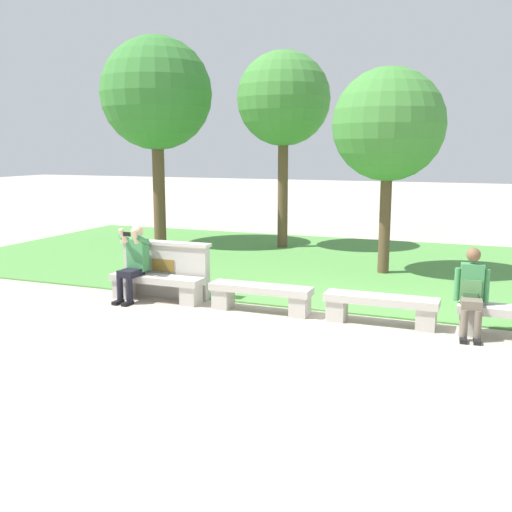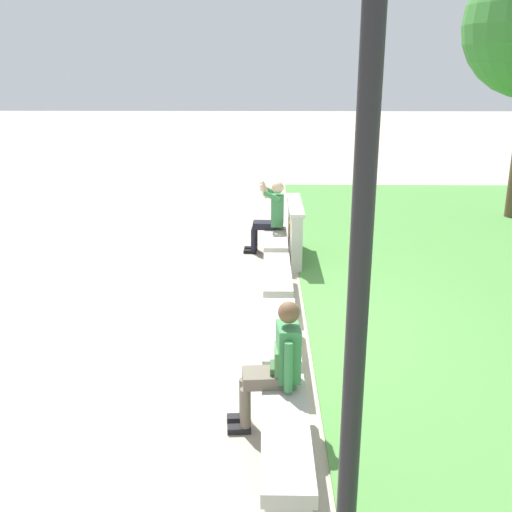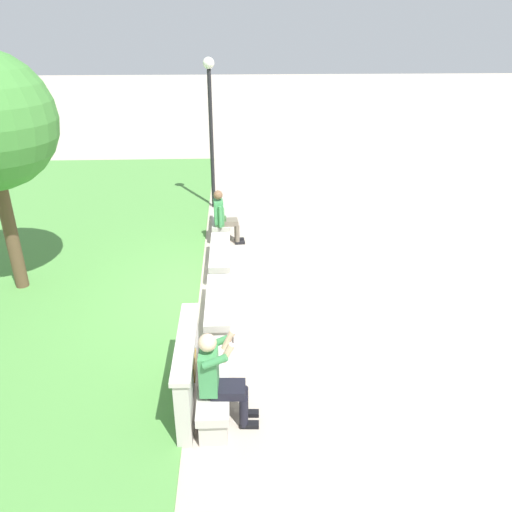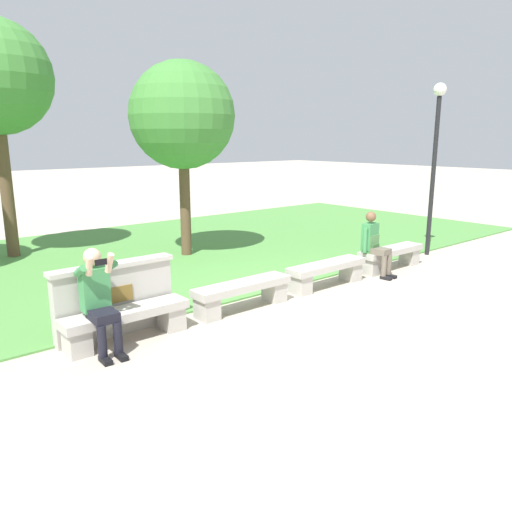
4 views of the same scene
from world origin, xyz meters
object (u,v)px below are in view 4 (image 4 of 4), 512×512
object	(u,v)px
person_photographer	(98,296)
lamp_post	(436,145)
person_distant	(374,242)
bench_far	(391,255)
bench_mid	(327,271)
bench_near	(242,292)
backpack	(371,244)
bench_main	(127,320)
tree_left_background	(182,116)

from	to	relation	value
person_photographer	lamp_post	bearing A→B (deg)	2.28
lamp_post	person_photographer	bearing A→B (deg)	-177.72
person_photographer	person_distant	xyz separation A→B (m)	(5.60, 0.01, -0.06)
bench_far	person_distant	size ratio (longest dim) A/B	1.36
person_distant	bench_mid	bearing A→B (deg)	177.05
bench_near	backpack	bearing A→B (deg)	0.09
bench_far	lamp_post	size ratio (longest dim) A/B	0.45
bench_near	bench_mid	xyz separation A→B (m)	(1.96, 0.00, 0.00)
bench_mid	bench_far	xyz separation A→B (m)	(1.96, 0.00, 0.00)
bench_main	tree_left_background	world-z (taller)	tree_left_background
bench_near	bench_far	bearing A→B (deg)	0.00
bench_mid	lamp_post	distance (m)	4.35
bench_far	lamp_post	xyz separation A→B (m)	(1.78, 0.24, 2.21)
bench_far	person_distant	world-z (taller)	person_distant
bench_near	person_distant	world-z (taller)	person_distant
bench_near	tree_left_background	world-z (taller)	tree_left_background
bench_far	bench_main	bearing A→B (deg)	180.00
person_photographer	bench_mid	bearing A→B (deg)	1.03
person_distant	backpack	size ratio (longest dim) A/B	2.94
bench_main	bench_far	bearing A→B (deg)	0.00
bench_far	lamp_post	bearing A→B (deg)	7.74
bench_main	bench_near	size ratio (longest dim) A/B	1.00
bench_main	bench_near	distance (m)	1.96
bench_mid	person_photographer	size ratio (longest dim) A/B	1.30
person_distant	lamp_post	world-z (taller)	lamp_post
bench_main	person_photographer	xyz separation A→B (m)	(-0.39, -0.08, 0.44)
bench_main	bench_near	xyz separation A→B (m)	(1.96, 0.00, 0.00)
tree_left_background	lamp_post	size ratio (longest dim) A/B	1.12
backpack	lamp_post	world-z (taller)	lamp_post
bench_near	bench_far	distance (m)	3.92
bench_mid	tree_left_background	xyz separation A→B (m)	(-0.61, 3.77, 2.82)
bench_far	backpack	distance (m)	0.76
backpack	bench_main	bearing A→B (deg)	-179.94
bench_far	person_distant	bearing A→B (deg)	-174.40
tree_left_background	bench_main	bearing A→B (deg)	-131.29
bench_near	bench_far	xyz separation A→B (m)	(3.92, 0.00, 0.00)
bench_near	lamp_post	size ratio (longest dim) A/B	0.45
bench_mid	bench_main	bearing A→B (deg)	180.00
bench_far	person_distant	xyz separation A→B (m)	(-0.67, -0.07, 0.38)
bench_main	backpack	world-z (taller)	backpack
backpack	person_distant	bearing A→B (deg)	-81.52
bench_main	tree_left_background	bearing A→B (deg)	48.71
lamp_post	backpack	bearing A→B (deg)	-174.51
bench_near	backpack	world-z (taller)	backpack
person_photographer	person_distant	world-z (taller)	person_photographer
bench_mid	lamp_post	size ratio (longest dim) A/B	0.45
lamp_post	bench_main	bearing A→B (deg)	-178.19
person_distant	lamp_post	xyz separation A→B (m)	(2.46, 0.31, 1.83)
lamp_post	bench_mid	bearing A→B (deg)	-176.29
bench_main	lamp_post	bearing A→B (deg)	1.81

